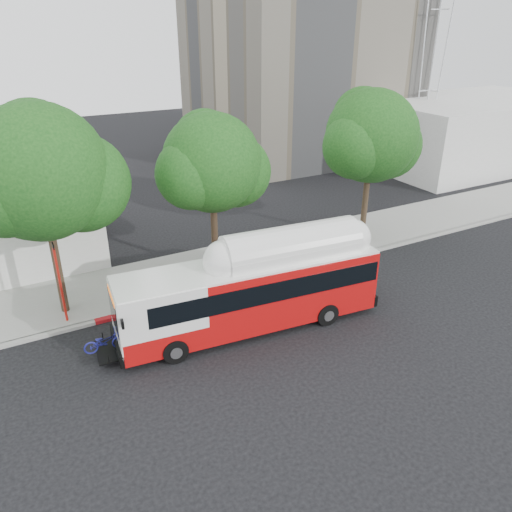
{
  "coord_description": "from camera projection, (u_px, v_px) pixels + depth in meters",
  "views": [
    {
      "loc": [
        -10.67,
        -16.55,
        12.56
      ],
      "look_at": [
        -0.11,
        3.0,
        2.02
      ],
      "focal_mm": 35.0,
      "sensor_mm": 36.0,
      "label": 1
    }
  ],
  "objects": [
    {
      "name": "ground",
      "position": [
        289.0,
        319.0,
        23.12
      ],
      "size": [
        120.0,
        120.0,
        0.0
      ],
      "primitive_type": "plane",
      "color": "black",
      "rests_on": "ground"
    },
    {
      "name": "sidewalk",
      "position": [
        228.0,
        263.0,
        28.26
      ],
      "size": [
        60.0,
        5.0,
        0.15
      ],
      "primitive_type": "cube",
      "color": "gray",
      "rests_on": "ground"
    },
    {
      "name": "curb_strip",
      "position": [
        250.0,
        282.0,
        26.19
      ],
      "size": [
        60.0,
        0.3,
        0.15
      ],
      "primitive_type": "cube",
      "color": "gray",
      "rests_on": "ground"
    },
    {
      "name": "red_curb_segment",
      "position": [
        197.0,
        296.0,
        24.9
      ],
      "size": [
        10.0,
        0.32,
        0.16
      ],
      "primitive_type": "cube",
      "color": "maroon",
      "rests_on": "ground"
    },
    {
      "name": "street_tree_left",
      "position": [
        52.0,
        176.0,
        21.05
      ],
      "size": [
        6.67,
        5.8,
        9.74
      ],
      "color": "#2D2116",
      "rests_on": "ground"
    },
    {
      "name": "street_tree_mid",
      "position": [
        219.0,
        166.0,
        25.15
      ],
      "size": [
        5.75,
        5.0,
        8.62
      ],
      "color": "#2D2116",
      "rests_on": "ground"
    },
    {
      "name": "street_tree_right",
      "position": [
        376.0,
        139.0,
        29.15
      ],
      "size": [
        6.21,
        5.4,
        9.18
      ],
      "color": "#2D2116",
      "rests_on": "ground"
    },
    {
      "name": "horizon_block",
      "position": [
        469.0,
        131.0,
        47.44
      ],
      "size": [
        20.0,
        12.0,
        6.0
      ],
      "primitive_type": "cube",
      "color": "silver",
      "rests_on": "ground"
    },
    {
      "name": "transit_bus",
      "position": [
        252.0,
        293.0,
        21.84
      ],
      "size": [
        12.61,
        3.55,
        3.68
      ],
      "rotation": [
        0.0,
        0.0,
        -0.09
      ],
      "color": "#B20C0C",
      "rests_on": "ground"
    },
    {
      "name": "signal_pole",
      "position": [
        60.0,
        284.0,
        21.95
      ],
      "size": [
        0.11,
        0.38,
        3.99
      ],
      "color": "red",
      "rests_on": "ground"
    }
  ]
}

